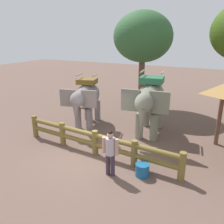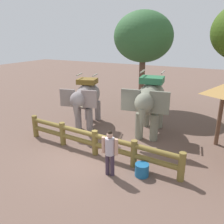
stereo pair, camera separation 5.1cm
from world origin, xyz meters
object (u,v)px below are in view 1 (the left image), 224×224
at_px(elephant_center, 150,100).
at_px(feed_bucket, 142,170).
at_px(elephant_near_left, 86,98).
at_px(tree_far_left, 143,37).
at_px(tourist_woman_in_black, 110,150).
at_px(log_fence, 95,141).

bearing_deg(elephant_center, feed_bucket, -74.69).
xyz_separation_m(elephant_near_left, elephant_center, (3.35, 0.39, 0.19)).
bearing_deg(tree_far_left, tourist_woman_in_black, -76.60).
height_order(tourist_woman_in_black, feed_bucket, tourist_woman_in_black).
xyz_separation_m(tourist_woman_in_black, feed_bucket, (1.02, 0.46, -0.74)).
distance_m(tourist_woman_in_black, tree_far_left, 9.18).
distance_m(elephant_center, tourist_woman_in_black, 4.09).
height_order(log_fence, elephant_near_left, elephant_near_left).
height_order(log_fence, elephant_center, elephant_center).
xyz_separation_m(log_fence, feed_bucket, (2.25, -0.57, -0.38)).
relative_size(elephant_center, feed_bucket, 7.51).
bearing_deg(elephant_center, tourist_woman_in_black, -90.60).
bearing_deg(log_fence, tree_far_left, 95.76).
relative_size(elephant_center, tourist_woman_in_black, 2.20).
distance_m(elephant_near_left, elephant_center, 3.38).
relative_size(log_fence, feed_bucket, 14.90).
relative_size(log_fence, tourist_woman_in_black, 4.36).
distance_m(elephant_center, tree_far_left, 5.44).
bearing_deg(elephant_center, tree_far_left, 115.48).
bearing_deg(feed_bucket, tourist_woman_in_black, -155.64).
distance_m(tree_far_left, feed_bucket, 9.37).
bearing_deg(tree_far_left, feed_bucket, -69.02).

